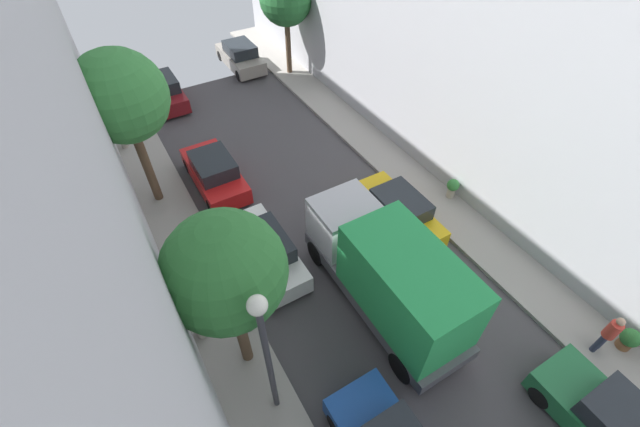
% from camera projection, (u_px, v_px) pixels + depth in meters
% --- Properties ---
extents(ground, '(32.00, 32.00, 0.00)m').
position_uv_depth(ground, '(350.00, 263.00, 15.39)').
color(ground, '#423F42').
extents(sidewalk_left, '(2.00, 44.00, 0.15)m').
position_uv_depth(sidewalk_left, '(223.00, 323.00, 13.57)').
color(sidewalk_left, gray).
rests_on(sidewalk_left, ground).
extents(sidewalk_right, '(2.00, 44.00, 0.15)m').
position_uv_depth(sidewalk_right, '(450.00, 214.00, 17.11)').
color(sidewalk_right, gray).
rests_on(sidewalk_right, ground).
extents(parked_car_left_2, '(1.78, 4.20, 1.57)m').
position_uv_depth(parked_car_left_2, '(264.00, 251.00, 14.88)').
color(parked_car_left_2, white).
rests_on(parked_car_left_2, ground).
extents(parked_car_left_3, '(1.78, 4.20, 1.57)m').
position_uv_depth(parked_car_left_3, '(215.00, 173.00, 17.97)').
color(parked_car_left_3, red).
rests_on(parked_car_left_3, ground).
extents(parked_car_left_4, '(1.78, 4.20, 1.57)m').
position_uv_depth(parked_car_left_4, '(163.00, 91.00, 22.91)').
color(parked_car_left_4, maroon).
rests_on(parked_car_left_4, ground).
extents(parked_car_right_2, '(1.78, 4.20, 1.57)m').
position_uv_depth(parked_car_right_2, '(397.00, 212.00, 16.28)').
color(parked_car_right_2, gold).
rests_on(parked_car_right_2, ground).
extents(parked_car_right_3, '(1.78, 4.20, 1.57)m').
position_uv_depth(parked_car_right_3, '(240.00, 57.00, 25.93)').
color(parked_car_right_3, gray).
rests_on(parked_car_right_3, ground).
extents(delivery_truck, '(2.26, 6.60, 3.38)m').
position_uv_depth(delivery_truck, '(389.00, 274.00, 12.87)').
color(delivery_truck, '#4C4C51').
rests_on(delivery_truck, ground).
extents(pedestrian, '(0.40, 0.36, 1.72)m').
position_uv_depth(pedestrian, '(609.00, 334.00, 12.22)').
color(pedestrian, '#2D334C').
rests_on(pedestrian, sidewalk_right).
extents(street_tree_0, '(3.31, 3.31, 6.46)m').
position_uv_depth(street_tree_0, '(121.00, 98.00, 14.29)').
color(street_tree_0, brown).
rests_on(street_tree_0, sidewalk_left).
extents(street_tree_2, '(3.01, 3.01, 5.87)m').
position_uv_depth(street_tree_2, '(225.00, 272.00, 9.60)').
color(street_tree_2, brown).
rests_on(street_tree_2, sidewalk_left).
extents(potted_plant_0, '(0.52, 0.52, 0.89)m').
position_uv_depth(potted_plant_0, '(453.00, 187.00, 17.39)').
color(potted_plant_0, '#B2A899').
rests_on(potted_plant_0, sidewalk_right).
extents(potted_plant_1, '(0.44, 0.44, 0.71)m').
position_uv_depth(potted_plant_1, '(123.00, 140.00, 19.96)').
color(potted_plant_1, '#B2A899').
rests_on(potted_plant_1, sidewalk_left).
extents(potted_plant_3, '(0.58, 0.58, 0.82)m').
position_uv_depth(potted_plant_3, '(629.00, 339.00, 12.61)').
color(potted_plant_3, brown).
rests_on(potted_plant_3, sidewalk_right).
extents(potted_plant_4, '(0.40, 0.40, 0.64)m').
position_uv_depth(potted_plant_4, '(200.00, 329.00, 12.98)').
color(potted_plant_4, '#B2A899').
rests_on(potted_plant_4, sidewalk_left).
extents(lamp_post, '(0.44, 0.44, 5.37)m').
position_uv_depth(lamp_post, '(265.00, 344.00, 9.19)').
color(lamp_post, '#333338').
rests_on(lamp_post, sidewalk_left).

